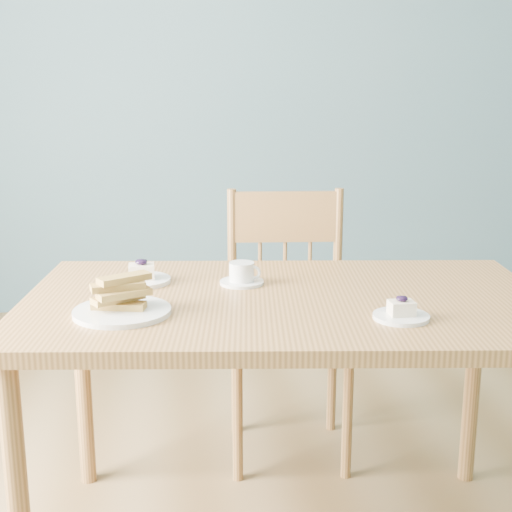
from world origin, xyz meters
TOP-DOWN VIEW (x-y plane):
  - room at (0.00, 0.00)m, footprint 5.01×5.01m
  - dining_table at (-0.36, 0.16)m, footprint 1.49×0.97m
  - dining_chair at (-0.25, 0.72)m, footprint 0.46×0.45m
  - cheesecake_plate_near at (-0.11, -0.05)m, footprint 0.14×0.14m
  - cheesecake_plate_far at (-0.74, 0.36)m, footprint 0.17×0.17m
  - coffee_cup at (-0.46, 0.31)m, footprint 0.13×0.13m
  - biscotti_plate at (-0.78, 0.07)m, footprint 0.24×0.24m

SIDE VIEW (x-z plane):
  - dining_chair at x=-0.25m, z-range 0.01..0.95m
  - dining_table at x=-0.36m, z-range 0.30..1.05m
  - cheesecake_plate_near at x=-0.11m, z-range 0.74..0.80m
  - cheesecake_plate_far at x=-0.74m, z-range 0.73..0.80m
  - coffee_cup at x=-0.46m, z-range 0.75..0.81m
  - biscotti_plate at x=-0.78m, z-range 0.73..0.83m
  - room at x=0.00m, z-range -0.01..2.71m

